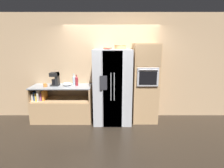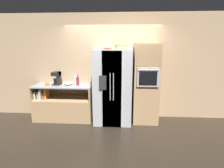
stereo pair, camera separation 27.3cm
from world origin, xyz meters
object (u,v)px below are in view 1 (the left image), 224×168
refrigerator (113,87)px  mixing_bowl (67,84)px  mug (45,85)px  coffee_maker (55,78)px  wall_oven (145,83)px  bottle_tall (74,80)px  wicker_basket (120,47)px  fruit_bowl (108,48)px  bottle_short (77,81)px

refrigerator → mixing_bowl: size_ratio=8.40×
mug → coffee_maker: bearing=34.3°
wall_oven → coffee_maker: (-2.33, 0.04, 0.12)m
bottle_tall → mixing_bowl: bearing=-153.1°
mixing_bowl → coffee_maker: 0.33m
mixing_bowl → bottle_tall: bearing=26.9°
wall_oven → wicker_basket: (-0.65, 0.02, 0.92)m
wicker_basket → bottle_tall: 1.49m
bottle_tall → mixing_bowl: size_ratio=1.36×
fruit_bowl → bottle_short: (-0.81, 0.13, -0.84)m
wicker_basket → coffee_maker: wicker_basket is taller
refrigerator → mixing_bowl: refrigerator is taller
fruit_bowl → bottle_short: bearing=171.0°
bottle_short → fruit_bowl: bearing=-9.0°
mug → mixing_bowl: (0.52, 0.14, 0.00)m
refrigerator → fruit_bowl: fruit_bowl is taller
fruit_bowl → bottle_tall: fruit_bowl is taller
bottle_tall → bottle_short: 0.12m
bottle_tall → mug: size_ratio=2.64×
wall_oven → mug: 2.56m
refrigerator → mug: (-1.71, -0.03, 0.05)m
wall_oven → wicker_basket: wall_oven is taller
wicker_basket → coffee_maker: bearing=179.1°
fruit_bowl → mixing_bowl: 1.42m
wicker_basket → bottle_short: 1.42m
refrigerator → wall_oven: 0.85m
fruit_bowl → wall_oven: bearing=5.8°
refrigerator → wall_oven: bearing=5.1°
bottle_tall → mug: 0.73m
coffee_maker → bottle_short: bearing=-1.3°
coffee_maker → wicker_basket: bearing=-0.9°
wall_oven → wicker_basket: bearing=178.6°
mug → bottle_short: bearing=10.2°
refrigerator → bottle_short: size_ratio=6.48×
wicker_basket → mixing_bowl: size_ratio=1.39×
wall_oven → fruit_bowl: size_ratio=8.51×
mug → coffee_maker: (0.22, 0.15, 0.14)m
wall_oven → bottle_tall: bearing=176.5°
wall_oven → mixing_bowl: wall_oven is taller
coffee_maker → bottle_tall: bearing=8.6°
wall_oven → mug: bearing=-177.5°
wall_oven → coffee_maker: 2.33m
refrigerator → wicker_basket: size_ratio=6.03×
mixing_bowl → refrigerator: bearing=-4.9°
mug → refrigerator: bearing=1.1°
fruit_bowl → coffee_maker: fruit_bowl is taller
bottle_tall → mug: (-0.69, -0.22, -0.09)m
bottle_tall → mixing_bowl: bottle_tall is taller
bottle_short → coffee_maker: (-0.55, 0.01, 0.06)m
refrigerator → bottle_short: (-0.93, 0.11, 0.13)m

